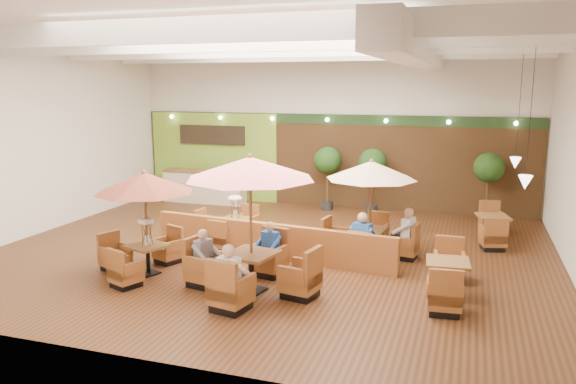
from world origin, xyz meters
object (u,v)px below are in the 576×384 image
at_px(booth_divider, 270,241).
at_px(table_3, 228,226).
at_px(table_4, 447,279).
at_px(table_5, 492,229).
at_px(table_1, 251,200).
at_px(table_0, 143,200).
at_px(topiary_0, 328,163).
at_px(table_2, 371,190).
at_px(topiary_2, 489,170).
at_px(diner_2, 205,252).
at_px(diner_0, 230,271).
at_px(diner_1, 269,243).
at_px(topiary_1, 373,165).
at_px(service_counter, 205,187).
at_px(diner_4, 406,228).
at_px(diner_3, 363,234).

bearing_deg(booth_divider, table_3, 152.47).
height_order(table_4, table_5, table_4).
distance_m(table_1, table_5, 7.59).
bearing_deg(table_0, topiary_0, 95.47).
xyz_separation_m(table_2, topiary_2, (2.84, 4.77, -0.07)).
distance_m(topiary_0, diner_2, 8.09).
relative_size(booth_divider, table_1, 2.21).
height_order(booth_divider, diner_0, diner_0).
bearing_deg(topiary_2, table_5, -87.24).
bearing_deg(booth_divider, table_4, -9.47).
distance_m(booth_divider, diner_1, 1.28).
xyz_separation_m(table_5, topiary_0, (-5.26, 2.39, 1.28)).
relative_size(table_3, topiary_1, 1.07).
xyz_separation_m(table_2, table_3, (-3.88, 0.06, -1.24)).
xyz_separation_m(table_3, table_5, (6.84, 2.33, -0.09)).
bearing_deg(diner_1, diner_0, 108.05).
relative_size(table_0, topiary_0, 1.14).
distance_m(booth_divider, table_2, 2.80).
xyz_separation_m(service_counter, table_1, (4.96, -7.82, 1.35)).
bearing_deg(diner_2, topiary_1, -175.40).
bearing_deg(table_0, booth_divider, 62.35).
distance_m(table_5, diner_0, 8.26).
bearing_deg(table_5, diner_4, -144.34).
bearing_deg(table_4, diner_2, -173.50).
relative_size(service_counter, topiary_1, 1.39).
relative_size(service_counter, table_4, 1.18).
distance_m(service_counter, diner_4, 8.99).
relative_size(topiary_0, diner_3, 2.55).
height_order(table_3, table_5, table_3).
xyz_separation_m(booth_divider, table_5, (5.25, 3.41, -0.10)).
height_order(booth_divider, topiary_1, topiary_1).
xyz_separation_m(topiary_2, diner_0, (-4.72, -9.07, -0.83)).
xyz_separation_m(table_4, topiary_2, (0.86, 7.02, 1.25)).
bearing_deg(table_2, table_1, -111.99).
relative_size(booth_divider, table_4, 2.52).
relative_size(table_1, table_4, 1.14).
bearing_deg(topiary_2, booth_divider, -131.54).
height_order(table_4, topiary_2, topiary_2).
xyz_separation_m(service_counter, table_2, (6.84, -4.57, 1.10)).
relative_size(table_1, diner_3, 3.42).
distance_m(topiary_1, topiary_2, 3.62).
xyz_separation_m(table_2, diner_1, (-1.88, -2.19, -0.93)).
height_order(diner_0, diner_1, diner_0).
bearing_deg(service_counter, diner_1, -53.74).
distance_m(booth_divider, diner_2, 2.33).
bearing_deg(table_1, table_3, 132.53).
bearing_deg(diner_3, service_counter, 156.43).
bearing_deg(diner_1, table_5, -118.53).
relative_size(table_0, table_5, 0.98).
distance_m(table_0, topiary_2, 10.71).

